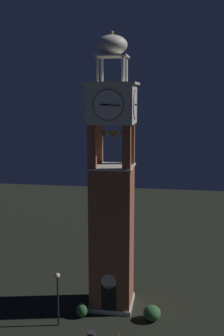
% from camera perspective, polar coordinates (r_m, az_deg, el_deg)
% --- Properties ---
extents(ground, '(80.00, 80.00, 0.00)m').
position_cam_1_polar(ground, '(33.17, 0.00, -18.22)').
color(ground, black).
extents(clock_tower, '(3.55, 3.55, 19.93)m').
position_cam_1_polar(clock_tower, '(30.14, -0.00, -4.16)').
color(clock_tower, '#93543D').
rests_on(clock_tower, ground).
extents(lamp_post, '(0.36, 0.36, 3.82)m').
position_cam_1_polar(lamp_post, '(29.63, -7.46, -16.17)').
color(lamp_post, black).
rests_on(lamp_post, ground).
extents(shrub_near_entry, '(0.85, 0.85, 1.03)m').
position_cam_1_polar(shrub_near_entry, '(31.48, -4.16, -18.83)').
color(shrub_near_entry, '#336638').
rests_on(shrub_near_entry, ground).
extents(shrub_left_of_tower, '(1.23, 1.23, 1.08)m').
position_cam_1_polar(shrub_left_of_tower, '(31.10, 5.50, -19.19)').
color(shrub_left_of_tower, '#336638').
rests_on(shrub_left_of_tower, ground).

